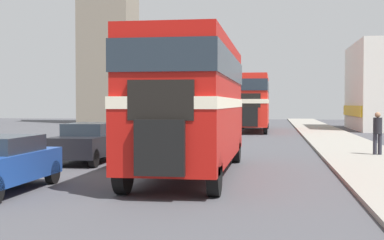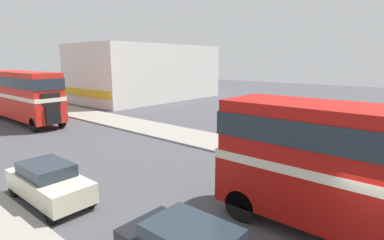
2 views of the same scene
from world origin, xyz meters
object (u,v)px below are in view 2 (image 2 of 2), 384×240
at_px(pedestrian_walking, 271,134).
at_px(double_decker_bus, 381,168).
at_px(car_parked_far, 49,182).
at_px(bus_distant, 22,92).

bearing_deg(pedestrian_walking, double_decker_bus, -136.36).
bearing_deg(car_parked_far, pedestrian_walking, -17.78).
relative_size(bus_distant, pedestrian_walking, 6.36).
distance_m(bus_distant, pedestrian_walking, 21.15).
bearing_deg(double_decker_bus, bus_distant, 88.15).
xyz_separation_m(double_decker_bus, bus_distant, (0.86, 26.64, 0.18)).
bearing_deg(pedestrian_walking, car_parked_far, 162.22).
height_order(double_decker_bus, pedestrian_walking, double_decker_bus).
relative_size(double_decker_bus, bus_distant, 0.86).
height_order(double_decker_bus, car_parked_far, double_decker_bus).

